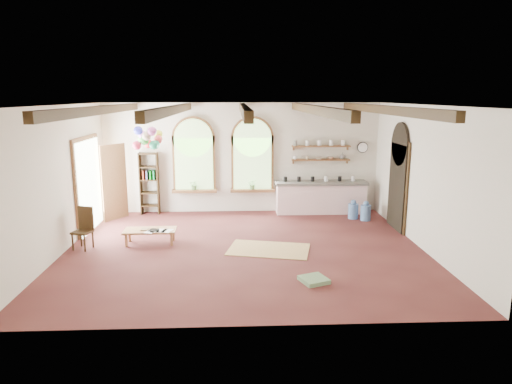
{
  "coord_description": "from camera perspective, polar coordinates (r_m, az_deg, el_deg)",
  "views": [
    {
      "loc": [
        -0.19,
        -9.78,
        3.4
      ],
      "look_at": [
        0.28,
        0.6,
        1.19
      ],
      "focal_mm": 32.0,
      "sensor_mm": 36.0,
      "label": 1
    }
  ],
  "objects": [
    {
      "name": "table_book",
      "position": [
        10.96,
        -14.15,
        -4.53
      ],
      "size": [
        0.18,
        0.25,
        0.02
      ],
      "primitive_type": "imported",
      "rotation": [
        0.0,
        0.0,
        -0.03
      ],
      "color": "olive",
      "rests_on": "coffee_table"
    },
    {
      "name": "shelf_cup_b",
      "position": [
        13.45,
        6.4,
        4.29
      ],
      "size": [
        0.1,
        0.1,
        0.09
      ],
      "primitive_type": "imported",
      "color": "beige",
      "rests_on": "wall_shelf_lower"
    },
    {
      "name": "wall_shelf_lower",
      "position": [
        13.52,
        8.07,
        4.01
      ],
      "size": [
        1.7,
        0.24,
        0.04
      ],
      "primitive_type": "cube",
      "color": "brown",
      "rests_on": "wall_back"
    },
    {
      "name": "window_left",
      "position": [
        13.38,
        -7.77,
        4.28
      ],
      "size": [
        1.3,
        0.28,
        2.2
      ],
      "color": "brown",
      "rests_on": "floor"
    },
    {
      "name": "potted_plant_right",
      "position": [
        13.36,
        -0.43,
        0.98
      ],
      "size": [
        0.27,
        0.23,
        0.3
      ],
      "primitive_type": "imported",
      "color": "#598C4C",
      "rests_on": "window_right"
    },
    {
      "name": "floor_mat",
      "position": [
        10.33,
        1.61,
        -7.18
      ],
      "size": [
        1.98,
        1.47,
        0.02
      ],
      "primitive_type": "cube",
      "rotation": [
        0.0,
        0.0,
        -0.23
      ],
      "color": "tan",
      "rests_on": "floor"
    },
    {
      "name": "shelf_bowl_a",
      "position": [
        13.51,
        7.87,
        4.2
      ],
      "size": [
        0.22,
        0.22,
        0.05
      ],
      "primitive_type": "imported",
      "color": "beige",
      "rests_on": "wall_shelf_lower"
    },
    {
      "name": "wall_clock",
      "position": [
        13.83,
        13.18,
        5.45
      ],
      "size": [
        0.32,
        0.04,
        0.32
      ],
      "primitive_type": "cylinder",
      "rotation": [
        1.57,
        0.0,
        0.0
      ],
      "color": "black",
      "rests_on": "wall_back"
    },
    {
      "name": "tablet",
      "position": [
        10.85,
        -12.74,
        -4.66
      ],
      "size": [
        0.22,
        0.28,
        0.01
      ],
      "primitive_type": "cube",
      "rotation": [
        0.0,
        0.0,
        -0.22
      ],
      "color": "black",
      "rests_on": "coffee_table"
    },
    {
      "name": "shelf_bowl_b",
      "position": [
        13.57,
        9.33,
        4.21
      ],
      "size": [
        0.2,
        0.2,
        0.06
      ],
      "primitive_type": "imported",
      "color": "#8C664C",
      "rests_on": "wall_shelf_lower"
    },
    {
      "name": "water_jug_a",
      "position": [
        13.1,
        12.05,
        -2.26
      ],
      "size": [
        0.28,
        0.28,
        0.54
      ],
      "color": "#5279B0",
      "rests_on": "floor"
    },
    {
      "name": "right_doorway",
      "position": [
        12.24,
        17.25,
        0.61
      ],
      "size": [
        0.1,
        1.3,
        2.4
      ],
      "primitive_type": "cube",
      "color": "black",
      "rests_on": "floor"
    },
    {
      "name": "window_right",
      "position": [
        13.34,
        -0.45,
        4.37
      ],
      "size": [
        1.3,
        0.28,
        2.2
      ],
      "color": "brown",
      "rests_on": "floor"
    },
    {
      "name": "water_jug_b",
      "position": [
        13.0,
        13.55,
        -2.44
      ],
      "size": [
        0.28,
        0.28,
        0.55
      ],
      "color": "#5279B0",
      "rests_on": "floor"
    },
    {
      "name": "left_doorway",
      "position": [
        12.38,
        -20.21,
        0.77
      ],
      "size": [
        0.1,
        1.9,
        2.5
      ],
      "primitive_type": "cube",
      "color": "brown",
      "rests_on": "floor"
    },
    {
      "name": "floor",
      "position": [
        10.36,
        -1.4,
        -7.18
      ],
      "size": [
        8.0,
        8.0,
        0.0
      ],
      "primitive_type": "plane",
      "color": "#592724",
      "rests_on": "ground"
    },
    {
      "name": "bookshelf",
      "position": [
        13.57,
        -13.19,
        1.05
      ],
      "size": [
        0.53,
        0.32,
        1.8
      ],
      "color": "#3A2712",
      "rests_on": "floor"
    },
    {
      "name": "ceiling_beams",
      "position": [
        9.79,
        -1.49,
        10.23
      ],
      "size": [
        6.2,
        6.8,
        0.18
      ],
      "primitive_type": null,
      "color": "#3A2712",
      "rests_on": "ceiling"
    },
    {
      "name": "side_chair",
      "position": [
        11.04,
        -20.79,
        -5.27
      ],
      "size": [
        0.47,
        0.47,
        0.95
      ],
      "color": "#3A2712",
      "rests_on": "floor"
    },
    {
      "name": "floor_cushion",
      "position": [
        8.7,
        7.25,
        -10.83
      ],
      "size": [
        0.6,
        0.6,
        0.08
      ],
      "primitive_type": "cube",
      "rotation": [
        0.0,
        0.0,
        0.37
      ],
      "color": "#63855C",
      "rests_on": "floor"
    },
    {
      "name": "potted_plant_left",
      "position": [
        13.4,
        -7.71,
        0.91
      ],
      "size": [
        0.27,
        0.23,
        0.3
      ],
      "primitive_type": "imported",
      "color": "#598C4C",
      "rests_on": "window_left"
    },
    {
      "name": "shelf_vase",
      "position": [
        13.64,
        10.78,
        4.47
      ],
      "size": [
        0.18,
        0.18,
        0.19
      ],
      "primitive_type": "imported",
      "color": "slate",
      "rests_on": "wall_shelf_lower"
    },
    {
      "name": "kitchen_counter",
      "position": [
        13.54,
        8.08,
        -0.61
      ],
      "size": [
        2.68,
        0.62,
        0.94
      ],
      "color": "#F5CFD0",
      "rests_on": "floor"
    },
    {
      "name": "wall_shelf_upper",
      "position": [
        13.47,
        8.12,
        5.69
      ],
      "size": [
        1.7,
        0.24,
        0.04
      ],
      "primitive_type": "cube",
      "color": "brown",
      "rests_on": "wall_back"
    },
    {
      "name": "coffee_table",
      "position": [
        10.94,
        -13.11,
        -4.79
      ],
      "size": [
        1.21,
        0.58,
        0.34
      ],
      "color": "#AD7A4F",
      "rests_on": "floor"
    },
    {
      "name": "shelf_cup_a",
      "position": [
        13.4,
        4.92,
        4.3
      ],
      "size": [
        0.12,
        0.1,
        0.1
      ],
      "primitive_type": "imported",
      "color": "white",
      "rests_on": "wall_shelf_lower"
    },
    {
      "name": "balloon_cluster",
      "position": [
        11.99,
        -13.31,
        6.58
      ],
      "size": [
        0.72,
        0.75,
        1.14
      ],
      "color": "white",
      "rests_on": "floor"
    }
  ]
}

